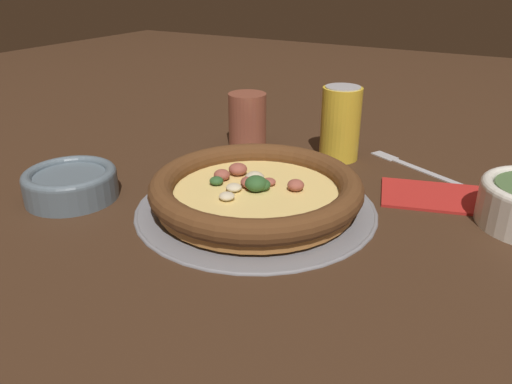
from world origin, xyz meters
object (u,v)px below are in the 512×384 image
object	(u,v)px
drinking_cup	(247,120)
bowl_near	(71,183)
pizza	(256,190)
pizza_tray	(256,206)
napkin	(432,195)
fork	(414,167)
beverage_can	(341,123)

from	to	relation	value
drinking_cup	bowl_near	bearing A→B (deg)	-107.44
pizza	bowl_near	bearing A→B (deg)	-157.56
pizza_tray	pizza	world-z (taller)	pizza
drinking_cup	napkin	size ratio (longest dim) A/B	0.59
napkin	fork	world-z (taller)	napkin
pizza_tray	napkin	bearing A→B (deg)	37.97
napkin	beverage_can	distance (m)	0.20
pizza	bowl_near	distance (m)	0.26
bowl_near	beverage_can	world-z (taller)	beverage_can
bowl_near	fork	xyz separation A→B (m)	(0.40, 0.36, -0.02)
napkin	beverage_can	world-z (taller)	beverage_can
napkin	bowl_near	bearing A→B (deg)	-149.97
pizza_tray	pizza	distance (m)	0.02
bowl_near	napkin	size ratio (longest dim) A/B	0.79
drinking_cup	fork	bearing A→B (deg)	7.64
pizza_tray	pizza	bearing A→B (deg)	145.93
beverage_can	drinking_cup	bearing A→B (deg)	-172.99
napkin	drinking_cup	bearing A→B (deg)	169.68
bowl_near	drinking_cup	distance (m)	0.34
bowl_near	drinking_cup	bearing A→B (deg)	72.56
fork	napkin	bearing A→B (deg)	142.47
beverage_can	pizza_tray	bearing A→B (deg)	-96.09
pizza_tray	drinking_cup	world-z (taller)	drinking_cup
beverage_can	pizza	bearing A→B (deg)	-96.18
pizza_tray	bowl_near	bearing A→B (deg)	-157.63
drinking_cup	napkin	xyz separation A→B (m)	(0.34, -0.06, -0.04)
drinking_cup	pizza_tray	bearing A→B (deg)	-56.80
drinking_cup	napkin	world-z (taller)	drinking_cup
pizza	napkin	xyz separation A→B (m)	(0.20, 0.16, -0.02)
bowl_near	beverage_can	distance (m)	0.44
pizza_tray	bowl_near	xyz separation A→B (m)	(-0.24, -0.10, 0.02)
pizza_tray	drinking_cup	bearing A→B (deg)	123.20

